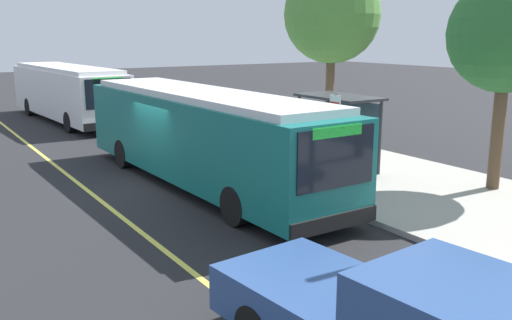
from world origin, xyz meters
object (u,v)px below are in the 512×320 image
Objects in this scene: waiting_bench at (344,156)px; route_sign_post at (335,129)px; transit_bus_second at (68,91)px; transit_bus_main at (202,134)px; pedestrian_commuter at (315,150)px.

route_sign_post is at bearing -48.20° from waiting_bench.
transit_bus_second is at bearing -164.94° from waiting_bench.
transit_bus_second is 7.45× the size of waiting_bench.
route_sign_post is (2.97, 2.75, 0.34)m from transit_bus_main.
transit_bus_main is 4.06m from route_sign_post.
transit_bus_main is at bearing -0.19° from transit_bus_second.
route_sign_post is at bearing -9.18° from pedestrian_commuter.
transit_bus_second is 18.88m from route_sign_post.
route_sign_post reaches higher than pedestrian_commuter.
transit_bus_main reaches higher than waiting_bench.
transit_bus_main reaches higher than pedestrian_commuter.
transit_bus_main is 1.03× the size of transit_bus_second.
waiting_bench is at bearing 74.44° from transit_bus_main.
transit_bus_second is at bearing -171.77° from route_sign_post.
route_sign_post is 1.66× the size of pedestrian_commuter.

